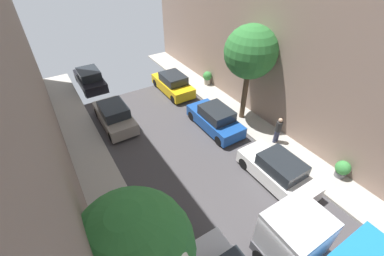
% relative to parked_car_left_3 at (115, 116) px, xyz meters
% --- Properties ---
extents(sidewalk_right, '(2.00, 44.00, 0.15)m').
position_rel_parked_car_left_3_xyz_m(sidewalk_right, '(7.70, -12.29, -0.64)').
color(sidewalk_right, '#A8A399').
rests_on(sidewalk_right, ground).
extents(parked_car_left_3, '(1.78, 4.20, 1.57)m').
position_rel_parked_car_left_3_xyz_m(parked_car_left_3, '(0.00, 0.00, 0.00)').
color(parked_car_left_3, gray).
rests_on(parked_car_left_3, ground).
extents(parked_car_left_4, '(1.78, 4.20, 1.57)m').
position_rel_parked_car_left_3_xyz_m(parked_car_left_4, '(0.00, 6.24, 0.00)').
color(parked_car_left_4, black).
rests_on(parked_car_left_4, ground).
extents(parked_car_right_2, '(1.78, 4.20, 1.57)m').
position_rel_parked_car_left_3_xyz_m(parked_car_right_2, '(5.40, -9.20, 0.00)').
color(parked_car_right_2, white).
rests_on(parked_car_right_2, ground).
extents(parked_car_right_3, '(1.78, 4.20, 1.57)m').
position_rel_parked_car_left_3_xyz_m(parked_car_right_3, '(5.40, -3.84, 0.00)').
color(parked_car_right_3, '#194799').
rests_on(parked_car_right_3, ground).
extents(parked_car_right_4, '(1.78, 4.20, 1.57)m').
position_rel_parked_car_left_3_xyz_m(parked_car_right_4, '(5.40, 1.87, 0.00)').
color(parked_car_right_4, gold).
rests_on(parked_car_right_4, ground).
extents(pedestrian, '(0.40, 0.36, 1.72)m').
position_rel_parked_car_left_3_xyz_m(pedestrian, '(7.61, -7.07, 0.35)').
color(pedestrian, '#2D334C').
rests_on(pedestrian, sidewalk_right).
extents(street_tree_0, '(2.95, 2.95, 5.75)m').
position_rel_parked_car_left_3_xyz_m(street_tree_0, '(-2.57, -11.17, 3.67)').
color(street_tree_0, brown).
rests_on(street_tree_0, sidewalk_left).
extents(street_tree_1, '(3.17, 3.17, 6.18)m').
position_rel_parked_car_left_3_xyz_m(street_tree_1, '(7.62, -3.93, 3.99)').
color(street_tree_1, brown).
rests_on(street_tree_1, sidewalk_right).
extents(potted_plant_1, '(0.74, 0.74, 1.11)m').
position_rel_parked_car_left_3_xyz_m(potted_plant_1, '(8.36, 1.30, 0.05)').
color(potted_plant_1, '#B2A899').
rests_on(potted_plant_1, sidewalk_right).
extents(potted_plant_5, '(0.75, 0.75, 0.98)m').
position_rel_parked_car_left_3_xyz_m(potted_plant_5, '(8.36, -10.82, -0.04)').
color(potted_plant_5, slate).
rests_on(potted_plant_5, sidewalk_right).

